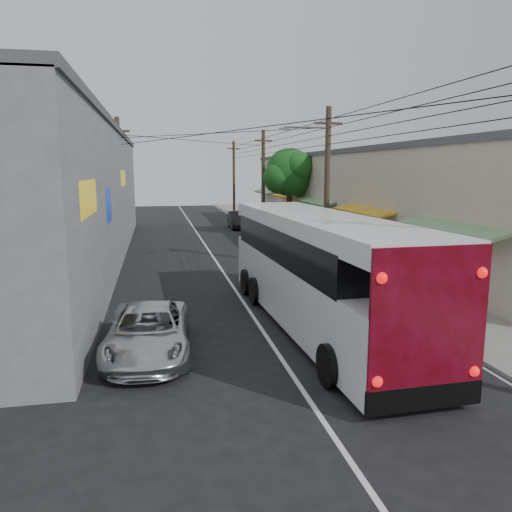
% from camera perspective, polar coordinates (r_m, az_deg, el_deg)
% --- Properties ---
extents(ground, '(120.00, 120.00, 0.00)m').
position_cam_1_polar(ground, '(12.25, 4.73, -14.19)').
color(ground, black).
rests_on(ground, ground).
extents(sidewalk, '(3.00, 80.00, 0.12)m').
position_cam_1_polar(sidewalk, '(32.59, 6.02, 1.10)').
color(sidewalk, slate).
rests_on(sidewalk, ground).
extents(building_right, '(7.09, 40.00, 6.25)m').
position_cam_1_polar(building_right, '(35.71, 12.09, 6.68)').
color(building_right, beige).
rests_on(building_right, ground).
extents(building_left, '(7.20, 36.00, 7.25)m').
position_cam_1_polar(building_left, '(29.26, -22.01, 6.52)').
color(building_left, gray).
rests_on(building_left, ground).
extents(utility_poles, '(11.80, 45.28, 8.00)m').
position_cam_1_polar(utility_poles, '(31.70, 0.08, 8.29)').
color(utility_poles, '#473828').
rests_on(utility_poles, ground).
extents(street_tree, '(4.40, 4.00, 6.60)m').
position_cam_1_polar(street_tree, '(38.10, 3.96, 9.35)').
color(street_tree, '#3F2B19').
rests_on(street_tree, ground).
extents(coach_bus, '(3.26, 12.59, 3.60)m').
position_cam_1_polar(coach_bus, '(15.95, 6.93, -1.51)').
color(coach_bus, white).
rests_on(coach_bus, ground).
extents(jeepney, '(2.44, 4.85, 1.32)m').
position_cam_1_polar(jeepney, '(13.94, -12.21, -8.46)').
color(jeepney, silver).
rests_on(jeepney, ground).
extents(parked_suv, '(2.87, 6.10, 1.72)m').
position_cam_1_polar(parked_suv, '(25.17, 5.60, 0.36)').
color(parked_suv, '#ACABB3').
rests_on(parked_suv, ground).
extents(parked_car_mid, '(2.40, 4.79, 1.56)m').
position_cam_1_polar(parked_car_mid, '(33.63, 2.08, 2.66)').
color(parked_car_mid, black).
rests_on(parked_car_mid, ground).
extents(parked_car_far, '(1.72, 4.48, 1.46)m').
position_cam_1_polar(parked_car_far, '(43.02, -1.99, 4.16)').
color(parked_car_far, black).
rests_on(parked_car_far, ground).
extents(pedestrian_near, '(0.69, 0.48, 1.83)m').
position_cam_1_polar(pedestrian_near, '(21.82, 11.94, -0.79)').
color(pedestrian_near, pink).
rests_on(pedestrian_near, sidewalk).
extents(pedestrian_far, '(0.79, 0.67, 1.42)m').
position_cam_1_polar(pedestrian_far, '(22.61, 11.80, -0.96)').
color(pedestrian_far, '#92B8D5').
rests_on(pedestrian_far, sidewalk).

